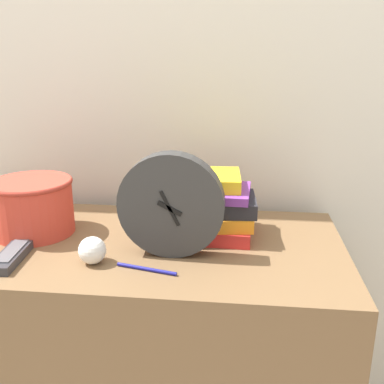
# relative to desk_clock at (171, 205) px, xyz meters

# --- Properties ---
(wall_back) EXTENTS (6.00, 0.04, 2.40)m
(wall_back) POSITION_rel_desk_clock_xyz_m (-0.14, 0.39, 0.32)
(wall_back) COLOR silver
(wall_back) RESTS_ON ground_plane
(desk) EXTENTS (1.10, 0.52, 0.76)m
(desk) POSITION_rel_desk_clock_xyz_m (-0.14, 0.06, -0.50)
(desk) COLOR brown
(desk) RESTS_ON ground_plane
(desk_clock) EXTENTS (0.24, 0.05, 0.24)m
(desk_clock) POSITION_rel_desk_clock_xyz_m (0.00, 0.00, 0.00)
(desk_clock) COLOR #333333
(desk_clock) RESTS_ON desk
(book_stack) EXTENTS (0.23, 0.19, 0.16)m
(book_stack) POSITION_rel_desk_clock_xyz_m (0.09, 0.13, -0.04)
(book_stack) COLOR red
(book_stack) RESTS_ON desk
(basket) EXTENTS (0.21, 0.21, 0.14)m
(basket) POSITION_rel_desk_clock_xyz_m (-0.37, 0.09, -0.04)
(basket) COLOR #C63D2D
(basket) RESTS_ON desk
(tv_remote) EXTENTS (0.06, 0.19, 0.02)m
(tv_remote) POSITION_rel_desk_clock_xyz_m (-0.35, -0.06, -0.11)
(tv_remote) COLOR #333338
(tv_remote) RESTS_ON desk
(crumpled_paper_ball) EXTENTS (0.06, 0.06, 0.06)m
(crumpled_paper_ball) POSITION_rel_desk_clock_xyz_m (-0.17, -0.06, -0.09)
(crumpled_paper_ball) COLOR white
(crumpled_paper_ball) RESTS_ON desk
(pen) EXTENTS (0.14, 0.04, 0.01)m
(pen) POSITION_rel_desk_clock_xyz_m (-0.04, -0.09, -0.12)
(pen) COLOR navy
(pen) RESTS_ON desk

